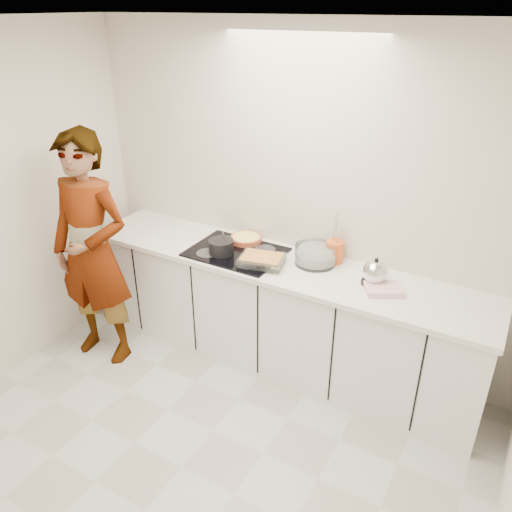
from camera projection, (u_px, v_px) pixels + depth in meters
The scene contains 14 objects.
floor at pixel (182, 467), 3.21m from camera, with size 3.60×3.20×0.00m, color silver.
ceiling at pixel (139, 21), 2.03m from camera, with size 3.60×3.20×0.00m, color white.
wall_back at pixel (297, 201), 3.86m from camera, with size 3.60×0.00×2.60m, color silver.
base_cabinets at pixel (276, 314), 4.00m from camera, with size 3.20×0.58×0.87m, color white.
countertop at pixel (277, 264), 3.79m from camera, with size 3.24×0.64×0.04m, color white.
hob at pixel (236, 252), 3.92m from camera, with size 0.72×0.54×0.01m, color black.
tart_dish at pixel (246, 239), 4.07m from camera, with size 0.29×0.29×0.04m.
saucepan at pixel (221, 247), 3.87m from camera, with size 0.20×0.20×0.19m.
baking_dish at pixel (262, 260), 3.71m from camera, with size 0.37×0.31×0.06m.
mixing_bowl at pixel (315, 255), 3.74m from camera, with size 0.36×0.36×0.14m.
tea_towel at pixel (383, 289), 3.39m from camera, with size 0.24×0.18×0.04m, color white.
kettle at pixel (375, 273), 3.45m from camera, with size 0.21×0.21×0.20m.
utensil_crock at pixel (335, 251), 3.76m from camera, with size 0.13×0.13×0.17m, color #DC5B1B.
cook at pixel (92, 252), 3.86m from camera, with size 0.69×0.45×1.89m, color white.
Camera 1 is at (1.53, -1.71, 2.67)m, focal length 35.00 mm.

